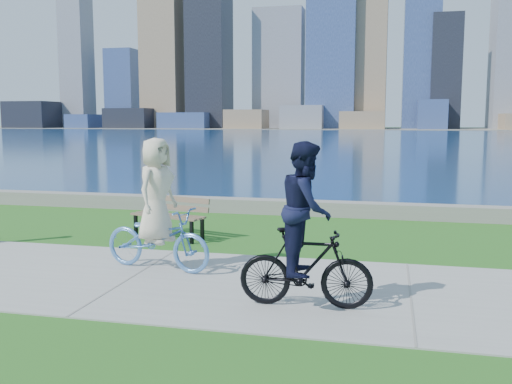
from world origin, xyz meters
TOP-DOWN VIEW (x-y plane):
  - ground at (0.00, 0.00)m, footprint 320.00×320.00m
  - concrete_path at (0.00, 0.00)m, footprint 80.00×3.50m
  - seawall at (0.00, 6.20)m, footprint 90.00×0.50m
  - bay_water at (0.00, 72.00)m, footprint 320.00×131.00m
  - far_shore at (0.00, 130.00)m, footprint 320.00×30.00m
  - city_skyline at (7.51, 129.10)m, footprint 177.54×21.90m
  - park_bench at (-0.52, 2.89)m, footprint 1.66×0.95m
  - cyclist_woman at (0.20, 0.54)m, footprint 1.00×1.95m
  - cyclist_man at (2.70, -0.74)m, footprint 0.64×1.68m

SIDE VIEW (x-z plane):
  - ground at x=0.00m, z-range 0.00..0.00m
  - bay_water at x=0.00m, z-range 0.00..0.01m
  - concrete_path at x=0.00m, z-range 0.00..0.02m
  - far_shore at x=0.00m, z-range 0.00..0.12m
  - seawall at x=0.00m, z-range 0.00..0.35m
  - park_bench at x=-0.52m, z-range 0.09..0.90m
  - cyclist_woman at x=0.20m, z-range -0.24..1.80m
  - cyclist_man at x=2.70m, z-range -0.14..1.92m
  - city_skyline at x=7.51m, z-range -16.06..59.94m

